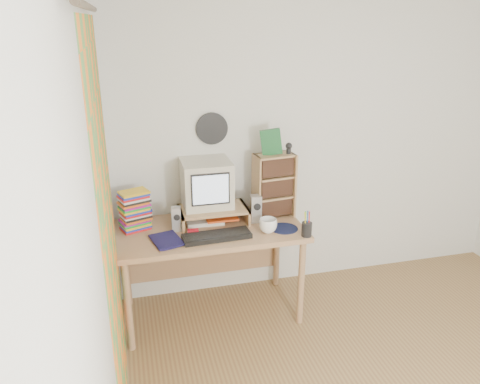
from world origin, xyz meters
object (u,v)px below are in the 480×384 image
keyboard (217,236)px  cd_rack (274,186)px  crt_monitor (207,185)px  dvd_stack (135,212)px  mug (268,225)px  diary (153,242)px  desk (209,241)px

keyboard → cd_rack: size_ratio=0.97×
crt_monitor → keyboard: size_ratio=0.75×
keyboard → dvd_stack: 0.64m
mug → keyboard: bearing=-178.8°
mug → diary: size_ratio=0.58×
desk → diary: bearing=-151.6°
crt_monitor → mug: crt_monitor is taller
dvd_stack → cd_rack: 1.08m
mug → diary: bearing=179.9°
keyboard → crt_monitor: bearing=87.2°
desk → mug: (0.41, -0.23, 0.19)m
crt_monitor → mug: bearing=-39.2°
diary → crt_monitor: bearing=22.4°
cd_rack → mug: cd_rack is taller
cd_rack → mug: 0.38m
desk → dvd_stack: dvd_stack is taller
cd_rack → diary: size_ratio=2.19×
dvd_stack → mug: bearing=-36.8°
mug → diary: mug is taller
desk → diary: (-0.43, -0.23, 0.16)m
keyboard → dvd_stack: size_ratio=1.72×
keyboard → diary: bearing=175.7°
mug → diary: (-0.84, 0.00, -0.03)m
cd_rack → diary: (-0.97, -0.29, -0.23)m
cd_rack → mug: bearing=-121.8°
cd_rack → mug: size_ratio=3.80×
crt_monitor → cd_rack: (0.52, -0.03, -0.04)m
keyboard → cd_rack: cd_rack is taller
desk → cd_rack: cd_rack is taller
keyboard → cd_rack: 0.65m
keyboard → dvd_stack: dvd_stack is taller
desk → dvd_stack: (-0.54, 0.06, 0.28)m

